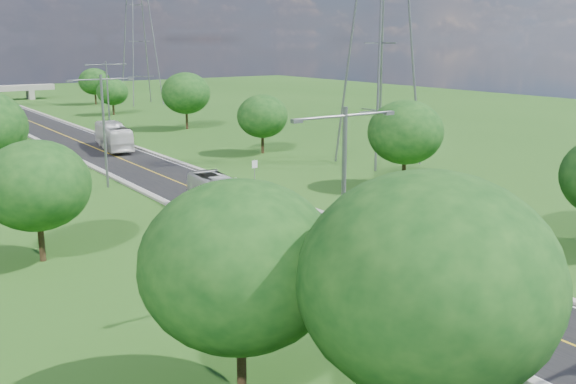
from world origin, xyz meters
The scene contains 20 objects.
ground centered at (0.00, 60.00, 0.00)m, with size 260.00×260.00×0.00m, color #224D15.
road centered at (0.00, 66.00, 0.03)m, with size 8.00×150.00×0.06m, color black.
curb_left centered at (-4.25, 66.00, 0.11)m, with size 0.50×150.00×0.22m, color gray.
curb_right centered at (4.25, 66.00, 0.11)m, with size 0.50×150.00×0.22m, color gray.
speed_limit_sign centered at (5.20, 37.98, 1.60)m, with size 0.55×0.09×2.40m.
streetlight_near_left centered at (-6.00, 12.00, 5.94)m, with size 5.90×0.25×10.00m.
streetlight_mid_left centered at (-6.00, 45.00, 5.94)m, with size 5.90×0.25×10.00m.
streetlight_far_right centered at (6.00, 78.00, 5.94)m, with size 5.90×0.25×10.00m.
power_tower_near centered at (22.00, 40.00, 14.01)m, with size 9.00×6.40×28.00m.
power_tower_far centered at (26.00, 115.00, 14.01)m, with size 9.00×6.40×28.00m.
tree_la centered at (-14.00, 8.00, 5.27)m, with size 7.14×7.14×8.30m.
tree_lb centered at (-16.00, 28.00, 4.64)m, with size 6.30×6.30×7.33m.
tree_lf centered at (-11.00, 2.00, 5.89)m, with size 7.98×7.98×9.28m.
tree_rb centered at (16.00, 30.00, 4.95)m, with size 6.72×6.72×7.82m.
tree_rc centered at (15.00, 52.00, 4.33)m, with size 5.88×5.88×6.84m.
tree_rd centered at (17.00, 76.00, 5.27)m, with size 7.14×7.14×8.30m.
tree_re centered at (14.50, 100.00, 4.02)m, with size 5.46×5.46×6.35m.
tree_rf centered at (18.00, 120.00, 4.64)m, with size 6.30×6.30×7.33m.
bus_outbound centered at (1.64, 64.44, 1.60)m, with size 2.58×11.04×3.07m, color white.
bus_inbound centered at (-2.34, 29.99, 1.51)m, with size 2.43×10.40×2.90m, color silver.
Camera 1 is at (-24.72, -10.42, 12.98)m, focal length 40.00 mm.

